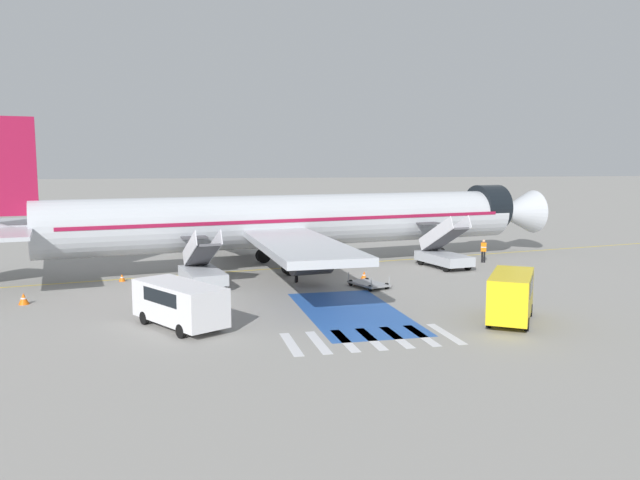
{
  "coord_description": "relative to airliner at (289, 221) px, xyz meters",
  "views": [
    {
      "loc": [
        -10.55,
        -45.22,
        7.72
      ],
      "look_at": [
        0.0,
        -0.65,
        2.12
      ],
      "focal_mm": 35.0,
      "sensor_mm": 36.0,
      "label": 1
    }
  ],
  "objects": [
    {
      "name": "ground_plane",
      "position": [
        2.16,
        -0.11,
        -3.52
      ],
      "size": [
        600.0,
        600.0,
        0.0
      ],
      "primitive_type": "plane",
      "color": "gray"
    },
    {
      "name": "apron_leadline_yellow",
      "position": [
        0.61,
        0.11,
        -3.51
      ],
      "size": [
        79.22,
        13.91,
        0.01
      ],
      "primitive_type": "cube",
      "rotation": [
        0.0,
        0.0,
        -1.4
      ],
      "color": "gold",
      "rests_on": "ground_plane"
    },
    {
      "name": "apron_stand_patch_blue",
      "position": [
        0.61,
        -14.69,
        -3.51
      ],
      "size": [
        4.94,
        10.65,
        0.01
      ],
      "primitive_type": "cube",
      "color": "#2856A8",
      "rests_on": "ground_plane"
    },
    {
      "name": "apron_walkway_bar_0",
      "position": [
        -3.59,
        -19.66,
        -3.51
      ],
      "size": [
        0.44,
        3.6,
        0.01
      ],
      "primitive_type": "cube",
      "color": "silver",
      "rests_on": "ground_plane"
    },
    {
      "name": "apron_walkway_bar_1",
      "position": [
        -2.39,
        -19.66,
        -3.51
      ],
      "size": [
        0.44,
        3.6,
        0.01
      ],
      "primitive_type": "cube",
      "color": "silver",
      "rests_on": "ground_plane"
    },
    {
      "name": "apron_walkway_bar_2",
      "position": [
        -1.19,
        -19.66,
        -3.51
      ],
      "size": [
        0.44,
        3.6,
        0.01
      ],
      "primitive_type": "cube",
      "color": "silver",
      "rests_on": "ground_plane"
    },
    {
      "name": "apron_walkway_bar_3",
      "position": [
        0.01,
        -19.66,
        -3.51
      ],
      "size": [
        0.44,
        3.6,
        0.01
      ],
      "primitive_type": "cube",
      "color": "silver",
      "rests_on": "ground_plane"
    },
    {
      "name": "apron_walkway_bar_4",
      "position": [
        1.21,
        -19.66,
        -3.51
      ],
      "size": [
        0.44,
        3.6,
        0.01
      ],
      "primitive_type": "cube",
      "color": "silver",
      "rests_on": "ground_plane"
    },
    {
      "name": "apron_walkway_bar_5",
      "position": [
        2.41,
        -19.66,
        -3.51
      ],
      "size": [
        0.44,
        3.6,
        0.01
      ],
      "primitive_type": "cube",
      "color": "silver",
      "rests_on": "ground_plane"
    },
    {
      "name": "apron_walkway_bar_6",
      "position": [
        3.61,
        -19.66,
        -3.51
      ],
      "size": [
        0.44,
        3.6,
        0.01
      ],
      "primitive_type": "cube",
      "color": "silver",
      "rests_on": "ground_plane"
    },
    {
      "name": "airliner",
      "position": [
        0.0,
        0.0,
        0.0
      ],
      "size": [
        46.28,
        33.26,
        10.63
      ],
      "rotation": [
        0.0,
        0.0,
        -1.4
      ],
      "color": "#B7BCC4",
      "rests_on": "ground_plane"
    },
    {
      "name": "boarding_stairs_forward",
      "position": [
        11.23,
        -2.59,
        -2.52
      ],
      "size": [
        2.99,
        5.48,
        4.04
      ],
      "rotation": [
        0.0,
        0.0,
        0.17
      ],
      "color": "#ADB2BA",
      "rests_on": "ground_plane"
    },
    {
      "name": "boarding_stairs_aft",
      "position": [
        -6.69,
        -5.69,
        -2.56
      ],
      "size": [
        2.99,
        5.48,
        3.79
      ],
      "rotation": [
        0.0,
        0.0,
        0.17
      ],
      "color": "#ADB2BA",
      "rests_on": "ground_plane"
    },
    {
      "name": "fuel_tanker",
      "position": [
        -7.16,
        20.62,
        -1.74
      ],
      "size": [
        10.67,
        3.71,
        3.51
      ],
      "rotation": [
        0.0,
        0.0,
        -1.45
      ],
      "color": "#38383D",
      "rests_on": "ground_plane"
    },
    {
      "name": "service_van_0",
      "position": [
        -8.21,
        -15.68,
        -2.25
      ],
      "size": [
        4.52,
        5.69,
        2.12
      ],
      "rotation": [
        0.0,
        0.0,
        3.67
      ],
      "color": "silver",
      "rests_on": "ground_plane"
    },
    {
      "name": "service_van_1",
      "position": [
        7.62,
        -18.35,
        -2.09
      ],
      "size": [
        4.27,
        5.01,
        2.41
      ],
      "rotation": [
        0.0,
        0.0,
        2.54
      ],
      "color": "yellow",
      "rests_on": "ground_plane"
    },
    {
      "name": "baggage_cart",
      "position": [
        3.44,
        -8.59,
        -3.26
      ],
      "size": [
        2.26,
        2.95,
        0.87
      ],
      "rotation": [
        0.0,
        0.0,
        0.33
      ],
      "color": "gray",
      "rests_on": "ground_plane"
    },
    {
      "name": "ground_crew_0",
      "position": [
        -0.64,
        -5.88,
        -2.45
      ],
      "size": [
        0.45,
        0.48,
        1.83
      ],
      "rotation": [
        0.0,
        0.0,
        4.01
      ],
      "color": "black",
      "rests_on": "ground_plane"
    },
    {
      "name": "ground_crew_1",
      "position": [
        15.29,
        -1.1,
        -2.47
      ],
      "size": [
        0.49,
        0.39,
        1.81
      ],
      "rotation": [
        0.0,
        0.0,
        2.72
      ],
      "color": "black",
      "rests_on": "ground_plane"
    },
    {
      "name": "ground_crew_2",
      "position": [
        2.1,
        -3.01,
        -2.48
      ],
      "size": [
        0.35,
        0.48,
        1.8
      ],
      "rotation": [
        0.0,
        0.0,
        1.27
      ],
      "color": "#2D2D33",
      "rests_on": "ground_plane"
    },
    {
      "name": "traffic_cone_0",
      "position": [
        4.01,
        -5.84,
        -3.24
      ],
      "size": [
        0.5,
        0.5,
        0.55
      ],
      "color": "orange",
      "rests_on": "ground_plane"
    },
    {
      "name": "traffic_cone_1",
      "position": [
        -16.56,
        -8.7,
        -3.2
      ],
      "size": [
        0.57,
        0.57,
        0.63
      ],
      "color": "orange",
      "rests_on": "ground_plane"
    },
    {
      "name": "traffic_cone_2",
      "position": [
        -11.79,
        -2.83,
        -3.27
      ],
      "size": [
        0.44,
        0.44,
        0.49
      ],
      "color": "orange",
      "rests_on": "ground_plane"
    }
  ]
}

